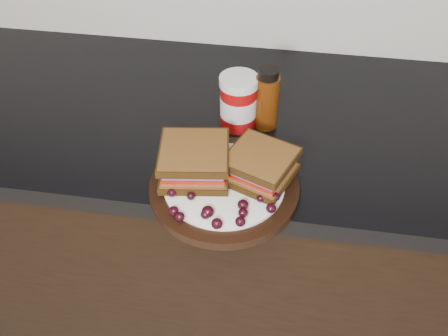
% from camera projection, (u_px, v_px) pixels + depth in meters
% --- Properties ---
extents(base_cabinets, '(3.96, 0.58, 0.86)m').
position_uv_depth(base_cabinets, '(213.00, 242.00, 1.44)').
color(base_cabinets, black).
rests_on(base_cabinets, ground_plane).
extents(countertop, '(3.98, 0.60, 0.04)m').
position_uv_depth(countertop, '(210.00, 118.00, 1.14)').
color(countertop, black).
rests_on(countertop, base_cabinets).
extents(plate, '(0.28, 0.28, 0.02)m').
position_uv_depth(plate, '(224.00, 188.00, 0.93)').
color(plate, black).
rests_on(plate, countertop).
extents(sandwich_left, '(0.14, 0.14, 0.06)m').
position_uv_depth(sandwich_left, '(194.00, 161.00, 0.92)').
color(sandwich_left, brown).
rests_on(sandwich_left, plate).
extents(sandwich_right, '(0.15, 0.15, 0.05)m').
position_uv_depth(sandwich_right, '(260.00, 166.00, 0.92)').
color(sandwich_right, brown).
rests_on(sandwich_right, plate).
extents(grape_0, '(0.02, 0.02, 0.02)m').
position_uv_depth(grape_0, '(172.00, 193.00, 0.89)').
color(grape_0, black).
rests_on(grape_0, plate).
extents(grape_1, '(0.02, 0.02, 0.01)m').
position_uv_depth(grape_1, '(191.00, 196.00, 0.89)').
color(grape_1, black).
rests_on(grape_1, plate).
extents(grape_2, '(0.02, 0.02, 0.02)m').
position_uv_depth(grape_2, '(174.00, 211.00, 0.86)').
color(grape_2, black).
rests_on(grape_2, plate).
extents(grape_3, '(0.02, 0.02, 0.02)m').
position_uv_depth(grape_3, '(180.00, 217.00, 0.85)').
color(grape_3, black).
rests_on(grape_3, plate).
extents(grape_4, '(0.02, 0.02, 0.02)m').
position_uv_depth(grape_4, '(208.00, 212.00, 0.86)').
color(grape_4, black).
rests_on(grape_4, plate).
extents(grape_5, '(0.02, 0.02, 0.02)m').
position_uv_depth(grape_5, '(205.00, 214.00, 0.85)').
color(grape_5, black).
rests_on(grape_5, plate).
extents(grape_6, '(0.02, 0.02, 0.02)m').
position_uv_depth(grape_6, '(217.00, 224.00, 0.84)').
color(grape_6, black).
rests_on(grape_6, plate).
extents(grape_7, '(0.02, 0.02, 0.02)m').
position_uv_depth(grape_7, '(240.00, 222.00, 0.84)').
color(grape_7, black).
rests_on(grape_7, plate).
extents(grape_8, '(0.02, 0.02, 0.02)m').
position_uv_depth(grape_8, '(243.00, 213.00, 0.86)').
color(grape_8, black).
rests_on(grape_8, plate).
extents(grape_9, '(0.02, 0.02, 0.02)m').
position_uv_depth(grape_9, '(243.00, 205.00, 0.87)').
color(grape_9, black).
rests_on(grape_9, plate).
extents(grape_10, '(0.02, 0.02, 0.02)m').
position_uv_depth(grape_10, '(271.00, 208.00, 0.86)').
color(grape_10, black).
rests_on(grape_10, plate).
extents(grape_11, '(0.02, 0.02, 0.01)m').
position_uv_depth(grape_11, '(261.00, 198.00, 0.88)').
color(grape_11, black).
rests_on(grape_11, plate).
extents(grape_12, '(0.02, 0.02, 0.02)m').
position_uv_depth(grape_12, '(275.00, 197.00, 0.88)').
color(grape_12, black).
rests_on(grape_12, plate).
extents(grape_13, '(0.02, 0.02, 0.02)m').
position_uv_depth(grape_13, '(277.00, 177.00, 0.92)').
color(grape_13, black).
rests_on(grape_13, plate).
extents(grape_14, '(0.02, 0.02, 0.02)m').
position_uv_depth(grape_14, '(264.00, 176.00, 0.92)').
color(grape_14, black).
rests_on(grape_14, plate).
extents(grape_15, '(0.02, 0.02, 0.02)m').
position_uv_depth(grape_15, '(248.00, 174.00, 0.93)').
color(grape_15, black).
rests_on(grape_15, plate).
extents(grape_16, '(0.02, 0.02, 0.02)m').
position_uv_depth(grape_16, '(210.00, 156.00, 0.96)').
color(grape_16, black).
rests_on(grape_16, plate).
extents(grape_17, '(0.02, 0.02, 0.02)m').
position_uv_depth(grape_17, '(208.00, 158.00, 0.96)').
color(grape_17, black).
rests_on(grape_17, plate).
extents(grape_18, '(0.02, 0.02, 0.02)m').
position_uv_depth(grape_18, '(191.00, 164.00, 0.95)').
color(grape_18, black).
rests_on(grape_18, plate).
extents(grape_19, '(0.02, 0.02, 0.02)m').
position_uv_depth(grape_19, '(182.00, 166.00, 0.94)').
color(grape_19, black).
rests_on(grape_19, plate).
extents(grape_20, '(0.02, 0.02, 0.02)m').
position_uv_depth(grape_20, '(196.00, 181.00, 0.91)').
color(grape_20, black).
rests_on(grape_20, plate).
extents(grape_21, '(0.02, 0.02, 0.02)m').
position_uv_depth(grape_21, '(186.00, 181.00, 0.91)').
color(grape_21, black).
rests_on(grape_21, plate).
extents(grape_22, '(0.02, 0.02, 0.02)m').
position_uv_depth(grape_22, '(205.00, 167.00, 0.94)').
color(grape_22, black).
rests_on(grape_22, plate).
extents(grape_23, '(0.02, 0.02, 0.02)m').
position_uv_depth(grape_23, '(181.00, 165.00, 0.95)').
color(grape_23, black).
rests_on(grape_23, plate).
extents(grape_24, '(0.02, 0.02, 0.02)m').
position_uv_depth(grape_24, '(187.00, 174.00, 0.93)').
color(grape_24, black).
rests_on(grape_24, plate).
extents(condiment_jar, '(0.10, 0.10, 0.12)m').
position_uv_depth(condiment_jar, '(238.00, 102.00, 1.05)').
color(condiment_jar, '#990B0B').
rests_on(condiment_jar, countertop).
extents(oil_bottle, '(0.06, 0.06, 0.14)m').
position_uv_depth(oil_bottle, '(267.00, 98.00, 1.04)').
color(oil_bottle, '#4C2107').
rests_on(oil_bottle, countertop).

